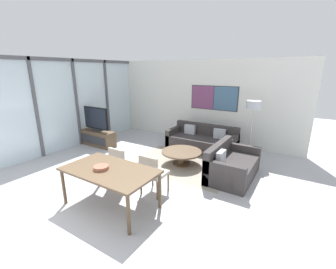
# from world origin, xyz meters

# --- Properties ---
(ground_plane) EXTENTS (24.00, 24.00, 0.00)m
(ground_plane) POSITION_xyz_m (0.00, 0.00, 0.00)
(ground_plane) COLOR #B2B2B7
(wall_back) EXTENTS (7.15, 0.09, 2.80)m
(wall_back) POSITION_xyz_m (0.02, 5.26, 1.41)
(wall_back) COLOR silver
(wall_back) RESTS_ON ground_plane
(window_wall_left) EXTENTS (0.07, 5.26, 2.80)m
(window_wall_left) POSITION_xyz_m (-3.07, 2.63, 1.53)
(window_wall_left) COLOR silver
(window_wall_left) RESTS_ON ground_plane
(area_rug) EXTENTS (2.72, 1.91, 0.01)m
(area_rug) POSITION_xyz_m (0.70, 2.96, 0.00)
(area_rug) COLOR gray
(area_rug) RESTS_ON ground_plane
(tv_console) EXTENTS (1.32, 0.45, 0.51)m
(tv_console) POSITION_xyz_m (-2.47, 2.87, 0.25)
(tv_console) COLOR brown
(tv_console) RESTS_ON ground_plane
(television) EXTENTS (1.05, 0.20, 0.79)m
(television) POSITION_xyz_m (-2.47, 2.87, 0.90)
(television) COLOR #2D2D33
(television) RESTS_ON tv_console
(sofa_main) EXTENTS (2.13, 0.91, 0.78)m
(sofa_main) POSITION_xyz_m (0.70, 4.34, 0.27)
(sofa_main) COLOR #383333
(sofa_main) RESTS_ON ground_plane
(sofa_side) EXTENTS (0.91, 1.57, 0.78)m
(sofa_side) POSITION_xyz_m (2.01, 2.93, 0.27)
(sofa_side) COLOR #383333
(sofa_side) RESTS_ON ground_plane
(coffee_table) EXTENTS (1.07, 1.07, 0.37)m
(coffee_table) POSITION_xyz_m (0.70, 2.96, 0.28)
(coffee_table) COLOR brown
(coffee_table) RESTS_ON ground_plane
(dining_table) EXTENTS (1.72, 0.97, 0.74)m
(dining_table) POSITION_xyz_m (0.52, 0.58, 0.67)
(dining_table) COLOR brown
(dining_table) RESTS_ON ground_plane
(dining_chair_left) EXTENTS (0.46, 0.46, 0.86)m
(dining_chair_left) POSITION_xyz_m (0.10, 1.31, 0.50)
(dining_chair_left) COLOR #B2A899
(dining_chair_left) RESTS_ON ground_plane
(dining_chair_centre) EXTENTS (0.46, 0.46, 0.86)m
(dining_chair_centre) POSITION_xyz_m (0.93, 1.31, 0.50)
(dining_chair_centre) COLOR #B2A899
(dining_chair_centre) RESTS_ON ground_plane
(fruit_bowl) EXTENTS (0.27, 0.27, 0.06)m
(fruit_bowl) POSITION_xyz_m (0.39, 0.50, 0.77)
(fruit_bowl) COLOR #995642
(fruit_bowl) RESTS_ON dining_table
(floor_lamp) EXTENTS (0.39, 0.39, 1.65)m
(floor_lamp) POSITION_xyz_m (2.11, 4.43, 1.43)
(floor_lamp) COLOR #2D2D33
(floor_lamp) RESTS_ON ground_plane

